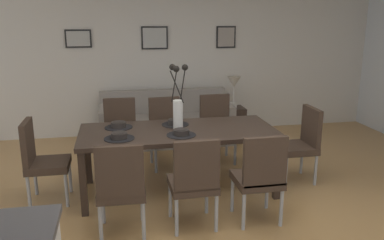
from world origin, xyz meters
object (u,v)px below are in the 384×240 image
dining_chair_far_right (166,129)px  bowl_near_right (118,124)px  bowl_far_right (175,121)px  framed_picture_center (155,38)px  dining_chair_mid_left (260,174)px  bowl_far_left (181,132)px  framed_picture_left (78,39)px  centerpiece_vase (178,105)px  side_table (233,123)px  dining_chair_near_right (120,130)px  dining_chair_head_east (302,141)px  framed_picture_right (226,37)px  dining_chair_far_left (194,179)px  sofa (166,125)px  bowl_near_left (119,135)px  dining_table (178,135)px  table_lamp (234,85)px  dining_chair_mid_right (217,125)px  dining_chair_head_west (40,157)px  dining_chair_near_left (121,185)px

dining_chair_far_right → bowl_near_right: (-0.63, -0.65, 0.27)m
bowl_far_right → framed_picture_center: size_ratio=0.39×
dining_chair_mid_left → bowl_far_left: dining_chair_mid_left is taller
bowl_near_right → bowl_far_right: same height
framed_picture_left → framed_picture_center: 1.22m
centerpiece_vase → bowl_near_right: 0.74m
centerpiece_vase → bowl_far_left: 0.33m
bowl_far_left → side_table: size_ratio=0.33×
dining_chair_near_right → centerpiece_vase: centerpiece_vase is taller
side_table → framed_picture_left: (-2.43, 0.54, 1.37)m
dining_chair_head_east → framed_picture_right: 2.67m
dining_chair_far_left → sofa: size_ratio=0.44×
bowl_near_right → framed_picture_left: (-0.56, 2.21, 0.85)m
dining_chair_near_right → bowl_near_left: dining_chair_near_right is taller
bowl_near_left → dining_chair_far_left: bearing=-44.6°
bowl_near_left → dining_chair_far_right: bearing=59.8°
bowl_near_left → framed_picture_right: (1.88, 2.64, 0.85)m
dining_table → bowl_far_right: size_ratio=12.94×
dining_chair_far_right → dining_chair_mid_left: 1.89m
dining_chair_head_east → bowl_far_left: bearing=-171.1°
centerpiece_vase → table_lamp: 2.24m
table_lamp → framed_picture_right: framed_picture_right is taller
dining_table → dining_chair_mid_right: dining_chair_mid_right is taller
dining_chair_far_left → framed_picture_center: size_ratio=2.11×
sofa → dining_table: bearing=-93.0°
sofa → side_table: sofa is taller
bowl_near_left → framed_picture_right: size_ratio=0.46×
dining_chair_near_right → dining_chair_head_west: same height
dining_chair_mid_right → bowl_far_right: 1.02m
dining_chair_near_right → centerpiece_vase: size_ratio=1.25×
bowl_near_left → framed_picture_center: bearing=76.0°
dining_chair_mid_left → bowl_far_right: (-0.66, 1.11, 0.27)m
dining_chair_near_left → dining_chair_far_right: (0.64, 1.76, 0.00)m
dining_chair_mid_right → sofa: size_ratio=0.44×
dining_chair_near_right → dining_chair_far_left: same height
dining_chair_far_left → framed_picture_center: bearing=90.2°
dining_table → table_lamp: bearing=57.1°
table_lamp → dining_chair_far_left: bearing=-113.6°
dining_chair_far_left → bowl_near_right: size_ratio=5.41×
dining_chair_near_left → dining_chair_mid_left: same height
dining_chair_near_left → bowl_far_right: dining_chair_near_left is taller
dining_chair_mid_right → sofa: dining_chair_mid_right is taller
bowl_near_left → framed_picture_center: size_ratio=0.39×
bowl_far_left → framed_picture_center: 2.77m
dining_chair_far_right → dining_chair_mid_right: (0.72, 0.05, 0.00)m
sofa → centerpiece_vase: bearing=-93.0°
dining_chair_far_left → dining_chair_head_west: bearing=149.8°
bowl_far_left → framed_picture_center: bearing=90.0°
dining_chair_near_right → side_table: size_ratio=1.77×
dining_chair_mid_left → bowl_near_right: size_ratio=5.41×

